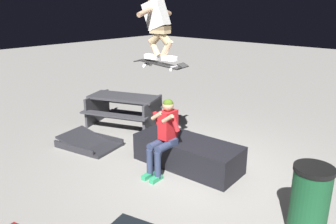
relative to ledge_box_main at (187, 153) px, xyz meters
The scene contains 8 objects.
ground_plane 0.33m from the ledge_box_main, behind, with size 40.00×40.00×0.00m, color gray.
ledge_box_main is the anchor object (origin of this frame).
person_sitting_on_ledge 0.71m from the ledge_box_main, 71.22° to the left, with size 0.59×0.76×1.35m.
skateboard 1.74m from the ledge_box_main, 42.82° to the left, with size 1.04×0.33×0.13m.
skater_airborne 2.42m from the ledge_box_main, 39.34° to the left, with size 0.63×0.89×1.12m.
kicker_ramp 2.25m from the ledge_box_main, 17.60° to the left, with size 1.34×1.02×0.33m.
picnic_table_back 2.70m from the ledge_box_main, 15.95° to the right, with size 2.07×1.86×0.75m.
trash_bin 2.45m from the ledge_box_main, 168.15° to the left, with size 0.50×0.50×0.98m.
Camera 1 is at (-3.28, 4.49, 2.91)m, focal length 35.79 mm.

